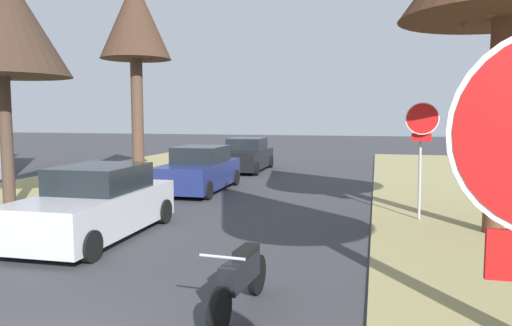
{
  "coord_description": "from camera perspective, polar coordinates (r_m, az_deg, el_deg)",
  "views": [
    {
      "loc": [
        3.66,
        -3.72,
        2.69
      ],
      "look_at": [
        0.76,
        8.01,
        1.49
      ],
      "focal_mm": 34.1,
      "sensor_mm": 36.0,
      "label": 1
    }
  ],
  "objects": [
    {
      "name": "street_tree_left_mid_b",
      "position": [
        20.91,
        -13.99,
        15.64
      ],
      "size": [
        2.84,
        2.84,
        8.11
      ],
      "color": "#50392C",
      "rests_on": "grass_verge_left"
    },
    {
      "name": "stop_sign_far",
      "position": [
        12.84,
        18.85,
        3.09
      ],
      "size": [
        0.81,
        0.48,
        2.95
      ],
      "color": "#9EA0A5",
      "rests_on": "grass_verge_right"
    },
    {
      "name": "parked_motorcycle",
      "position": [
        6.79,
        -1.83,
        -13.28
      ],
      "size": [
        0.6,
        2.05,
        0.97
      ],
      "color": "black",
      "rests_on": "ground"
    },
    {
      "name": "street_tree_left_mid_a",
      "position": [
        14.9,
        -27.79,
        14.76
      ],
      "size": [
        3.51,
        3.51,
        6.73
      ],
      "color": "#46352B",
      "rests_on": "grass_verge_left"
    },
    {
      "name": "parked_sedan_silver",
      "position": [
        11.25,
        -18.19,
        -4.67
      ],
      "size": [
        2.0,
        4.43,
        1.57
      ],
      "color": "#BCBCC1",
      "rests_on": "ground"
    },
    {
      "name": "parked_sedan_navy",
      "position": [
        17.33,
        -6.65,
        -0.88
      ],
      "size": [
        2.0,
        4.43,
        1.57
      ],
      "color": "navy",
      "rests_on": "ground"
    },
    {
      "name": "parked_sedan_black",
      "position": [
        23.41,
        -1.15,
        0.85
      ],
      "size": [
        2.0,
        4.43,
        1.57
      ],
      "color": "black",
      "rests_on": "ground"
    }
  ]
}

